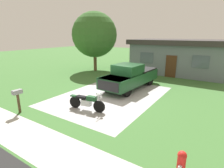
{
  "coord_description": "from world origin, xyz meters",
  "views": [
    {
      "loc": [
        6.38,
        -9.56,
        4.04
      ],
      "look_at": [
        0.24,
        -0.13,
        0.9
      ],
      "focal_mm": 28.72,
      "sensor_mm": 36.0,
      "label": 1
    }
  ],
  "objects_px": {
    "pickup_truck": "(131,76)",
    "fire_hydrant": "(181,165)",
    "motorcycle": "(87,102)",
    "shade_tree": "(95,35)",
    "mailbox": "(18,95)",
    "neighbor_house": "(178,56)"
  },
  "relations": [
    {
      "from": "pickup_truck",
      "to": "fire_hydrant",
      "type": "bearing_deg",
      "value": -53.45
    },
    {
      "from": "motorcycle",
      "to": "neighbor_house",
      "type": "distance_m",
      "value": 13.1
    },
    {
      "from": "motorcycle",
      "to": "mailbox",
      "type": "xyz_separation_m",
      "value": [
        -2.79,
        -2.22,
        0.51
      ]
    },
    {
      "from": "fire_hydrant",
      "to": "neighbor_house",
      "type": "distance_m",
      "value": 15.69
    },
    {
      "from": "pickup_truck",
      "to": "fire_hydrant",
      "type": "xyz_separation_m",
      "value": [
        5.41,
        -7.29,
        -0.53
      ]
    },
    {
      "from": "mailbox",
      "to": "fire_hydrant",
      "type": "bearing_deg",
      "value": 0.03
    },
    {
      "from": "fire_hydrant",
      "to": "shade_tree",
      "type": "relative_size",
      "value": 0.13
    },
    {
      "from": "fire_hydrant",
      "to": "neighbor_house",
      "type": "relative_size",
      "value": 0.09
    },
    {
      "from": "motorcycle",
      "to": "shade_tree",
      "type": "bearing_deg",
      "value": 125.92
    },
    {
      "from": "motorcycle",
      "to": "shade_tree",
      "type": "relative_size",
      "value": 0.34
    },
    {
      "from": "motorcycle",
      "to": "neighbor_house",
      "type": "relative_size",
      "value": 0.23
    },
    {
      "from": "neighbor_house",
      "to": "shade_tree",
      "type": "bearing_deg",
      "value": -155.16
    },
    {
      "from": "shade_tree",
      "to": "fire_hydrant",
      "type": "bearing_deg",
      "value": -43.24
    },
    {
      "from": "pickup_truck",
      "to": "mailbox",
      "type": "relative_size",
      "value": 4.55
    },
    {
      "from": "motorcycle",
      "to": "pickup_truck",
      "type": "distance_m",
      "value": 5.1
    },
    {
      "from": "motorcycle",
      "to": "neighbor_house",
      "type": "bearing_deg",
      "value": 82.98
    },
    {
      "from": "neighbor_house",
      "to": "mailbox",
      "type": "bearing_deg",
      "value": -106.14
    },
    {
      "from": "neighbor_house",
      "to": "motorcycle",
      "type": "bearing_deg",
      "value": -97.02
    },
    {
      "from": "pickup_truck",
      "to": "mailbox",
      "type": "distance_m",
      "value": 7.83
    },
    {
      "from": "pickup_truck",
      "to": "shade_tree",
      "type": "height_order",
      "value": "shade_tree"
    },
    {
      "from": "motorcycle",
      "to": "shade_tree",
      "type": "distance_m",
      "value": 11.82
    },
    {
      "from": "fire_hydrant",
      "to": "neighbor_house",
      "type": "bearing_deg",
      "value": 104.27
    }
  ]
}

